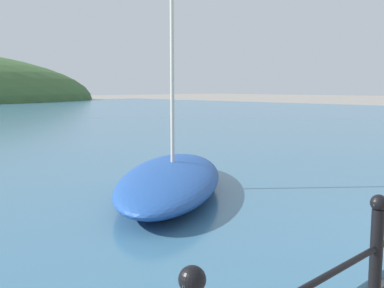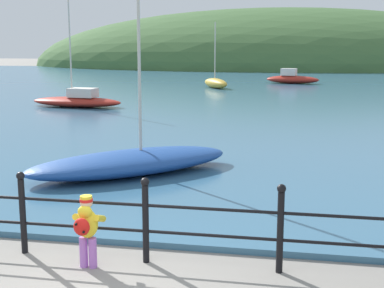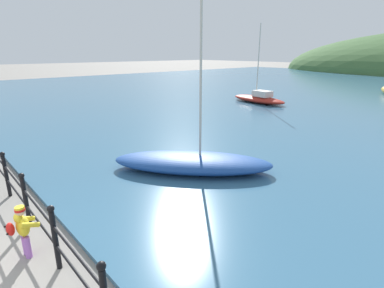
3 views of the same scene
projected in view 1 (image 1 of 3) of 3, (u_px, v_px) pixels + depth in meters
boat_red_dinghy at (171, 178)px, 7.90m from camera, size 4.75×4.44×5.84m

